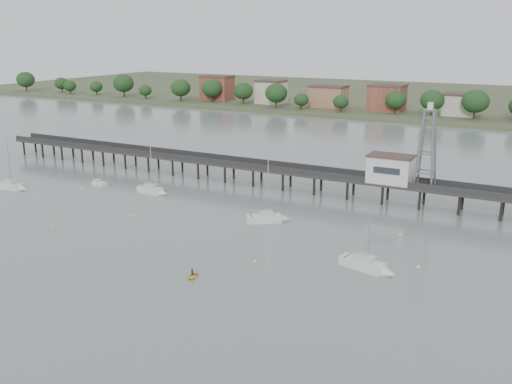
% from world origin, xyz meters
% --- Properties ---
extents(ground_plane, '(500.00, 500.00, 0.00)m').
position_xyz_m(ground_plane, '(0.00, 0.00, 0.00)').
color(ground_plane, gray).
rests_on(ground_plane, ground).
extents(pier, '(150.00, 5.00, 5.50)m').
position_xyz_m(pier, '(0.00, 60.00, 3.79)').
color(pier, '#2D2823').
rests_on(pier, ground).
extents(pier_building, '(8.40, 5.40, 5.30)m').
position_xyz_m(pier_building, '(25.00, 60.00, 6.67)').
color(pier_building, silver).
rests_on(pier_building, ground).
extents(lattice_tower, '(3.20, 3.20, 15.50)m').
position_xyz_m(lattice_tower, '(31.50, 60.00, 11.10)').
color(lattice_tower, slate).
rests_on(lattice_tower, ground).
extents(sailboat_c, '(6.87, 5.70, 11.66)m').
position_xyz_m(sailboat_c, '(10.50, 38.96, 0.65)').
color(sailboat_c, silver).
rests_on(sailboat_c, ground).
extents(sailboat_a, '(6.97, 2.73, 11.36)m').
position_xyz_m(sailboat_a, '(-45.96, 32.42, 0.65)').
color(sailboat_a, silver).
rests_on(sailboat_a, ground).
extents(sailboat_b, '(6.53, 1.97, 10.93)m').
position_xyz_m(sailboat_b, '(-18.21, 43.57, 0.65)').
color(sailboat_b, silver).
rests_on(sailboat_b, ground).
extents(sailboat_d, '(7.92, 3.97, 12.64)m').
position_xyz_m(sailboat_d, '(32.06, 26.47, 0.65)').
color(sailboat_d, silver).
rests_on(sailboat_d, ground).
extents(white_tender, '(3.82, 2.09, 1.41)m').
position_xyz_m(white_tender, '(-32.76, 43.28, 0.44)').
color(white_tender, silver).
rests_on(white_tender, ground).
extents(yellow_dinghy, '(1.68, 0.65, 2.29)m').
position_xyz_m(yellow_dinghy, '(11.59, 13.27, 0.00)').
color(yellow_dinghy, yellow).
rests_on(yellow_dinghy, ground).
extents(dinghy_occupant, '(0.52, 1.12, 0.26)m').
position_xyz_m(dinghy_occupant, '(11.59, 13.27, 0.00)').
color(dinghy_occupant, black).
rests_on(dinghy_occupant, ground).
extents(mooring_buoys, '(71.90, 23.41, 0.39)m').
position_xyz_m(mooring_buoys, '(7.79, 30.93, 0.08)').
color(mooring_buoys, beige).
rests_on(mooring_buoys, ground).
extents(far_shore, '(500.00, 170.00, 10.40)m').
position_xyz_m(far_shore, '(0.36, 239.58, 0.95)').
color(far_shore, '#475133').
rests_on(far_shore, ground).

